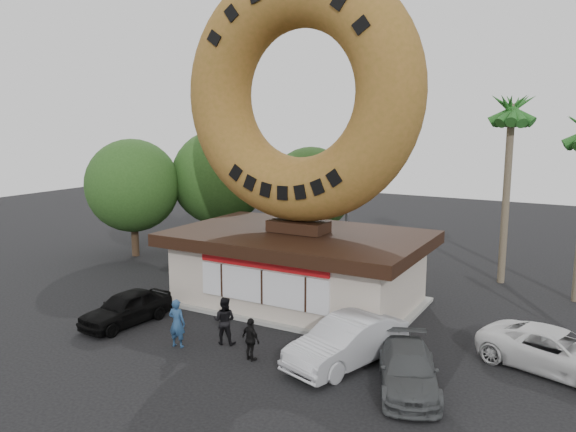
{
  "coord_description": "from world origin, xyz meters",
  "views": [
    {
      "loc": [
        11.69,
        -15.61,
        8.22
      ],
      "look_at": [
        0.59,
        4.0,
        4.36
      ],
      "focal_mm": 35.0,
      "sensor_mm": 36.0,
      "label": 1
    }
  ],
  "objects_px": {
    "giant_donut": "(299,94)",
    "street_lamp": "(350,182)",
    "person_left": "(177,323)",
    "car_black": "(126,308)",
    "car_silver": "(347,341)",
    "donut_shop": "(298,265)",
    "car_white": "(557,352)",
    "car_grey": "(408,370)",
    "person_center": "(224,321)",
    "person_right": "(251,339)"
  },
  "relations": [
    {
      "from": "donut_shop",
      "to": "person_right",
      "type": "bearing_deg",
      "value": -76.15
    },
    {
      "from": "street_lamp",
      "to": "car_grey",
      "type": "distance_m",
      "value": 18.34
    },
    {
      "from": "car_black",
      "to": "car_white",
      "type": "height_order",
      "value": "car_white"
    },
    {
      "from": "person_center",
      "to": "car_silver",
      "type": "distance_m",
      "value": 4.71
    },
    {
      "from": "donut_shop",
      "to": "giant_donut",
      "type": "xyz_separation_m",
      "value": [
        0.0,
        0.02,
        7.56
      ]
    },
    {
      "from": "car_grey",
      "to": "street_lamp",
      "type": "bearing_deg",
      "value": 97.62
    },
    {
      "from": "donut_shop",
      "to": "car_black",
      "type": "bearing_deg",
      "value": -129.6
    },
    {
      "from": "person_center",
      "to": "car_black",
      "type": "xyz_separation_m",
      "value": [
        -4.68,
        -0.31,
        -0.21
      ]
    },
    {
      "from": "street_lamp",
      "to": "car_silver",
      "type": "xyz_separation_m",
      "value": [
        6.4,
        -14.9,
        -3.68
      ]
    },
    {
      "from": "car_black",
      "to": "car_grey",
      "type": "distance_m",
      "value": 11.74
    },
    {
      "from": "person_left",
      "to": "person_center",
      "type": "xyz_separation_m",
      "value": [
        1.33,
        1.1,
        -0.01
      ]
    },
    {
      "from": "car_silver",
      "to": "person_left",
      "type": "bearing_deg",
      "value": -146.5
    },
    {
      "from": "car_grey",
      "to": "car_white",
      "type": "distance_m",
      "value": 5.3
    },
    {
      "from": "person_left",
      "to": "giant_donut",
      "type": "bearing_deg",
      "value": -111.07
    },
    {
      "from": "street_lamp",
      "to": "car_black",
      "type": "bearing_deg",
      "value": -100.58
    },
    {
      "from": "giant_donut",
      "to": "street_lamp",
      "type": "relative_size",
      "value": 1.38
    },
    {
      "from": "person_center",
      "to": "car_grey",
      "type": "relative_size",
      "value": 0.42
    },
    {
      "from": "giant_donut",
      "to": "car_silver",
      "type": "xyz_separation_m",
      "value": [
        4.54,
        -4.9,
        -8.53
      ]
    },
    {
      "from": "person_left",
      "to": "person_right",
      "type": "xyz_separation_m",
      "value": [
        3.0,
        0.34,
        -0.15
      ]
    },
    {
      "from": "giant_donut",
      "to": "car_white",
      "type": "relative_size",
      "value": 2.21
    },
    {
      "from": "street_lamp",
      "to": "person_center",
      "type": "relative_size",
      "value": 4.47
    },
    {
      "from": "person_left",
      "to": "car_silver",
      "type": "distance_m",
      "value": 6.24
    },
    {
      "from": "person_left",
      "to": "car_black",
      "type": "height_order",
      "value": "person_left"
    },
    {
      "from": "person_left",
      "to": "car_grey",
      "type": "distance_m",
      "value": 8.44
    },
    {
      "from": "car_black",
      "to": "donut_shop",
      "type": "bearing_deg",
      "value": 56.2
    },
    {
      "from": "person_center",
      "to": "car_white",
      "type": "xyz_separation_m",
      "value": [
        10.95,
        3.48,
        -0.2
      ]
    },
    {
      "from": "giant_donut",
      "to": "car_white",
      "type": "distance_m",
      "value": 14.0
    },
    {
      "from": "car_black",
      "to": "person_right",
      "type": "bearing_deg",
      "value": 1.75
    },
    {
      "from": "car_silver",
      "to": "person_center",
      "type": "bearing_deg",
      "value": -154.9
    },
    {
      "from": "person_left",
      "to": "car_black",
      "type": "bearing_deg",
      "value": -21.85
    },
    {
      "from": "giant_donut",
      "to": "person_left",
      "type": "distance_m",
      "value": 10.81
    },
    {
      "from": "car_white",
      "to": "giant_donut",
      "type": "bearing_deg",
      "value": 96.05
    },
    {
      "from": "donut_shop",
      "to": "car_silver",
      "type": "height_order",
      "value": "donut_shop"
    },
    {
      "from": "donut_shop",
      "to": "street_lamp",
      "type": "height_order",
      "value": "street_lamp"
    },
    {
      "from": "giant_donut",
      "to": "person_left",
      "type": "xyz_separation_m",
      "value": [
        -1.46,
        -6.62,
        -8.42
      ]
    },
    {
      "from": "person_center",
      "to": "person_right",
      "type": "bearing_deg",
      "value": 139.53
    },
    {
      "from": "donut_shop",
      "to": "street_lamp",
      "type": "relative_size",
      "value": 1.4
    },
    {
      "from": "car_black",
      "to": "car_grey",
      "type": "bearing_deg",
      "value": 6.77
    },
    {
      "from": "car_silver",
      "to": "car_white",
      "type": "relative_size",
      "value": 0.97
    },
    {
      "from": "giant_donut",
      "to": "street_lamp",
      "type": "height_order",
      "value": "giant_donut"
    },
    {
      "from": "donut_shop",
      "to": "car_white",
      "type": "xyz_separation_m",
      "value": [
        10.83,
        -2.03,
        -1.07
      ]
    },
    {
      "from": "person_center",
      "to": "car_grey",
      "type": "xyz_separation_m",
      "value": [
        7.05,
        -0.11,
        -0.28
      ]
    },
    {
      "from": "person_center",
      "to": "person_right",
      "type": "xyz_separation_m",
      "value": [
        1.67,
        -0.76,
        -0.14
      ]
    },
    {
      "from": "person_left",
      "to": "car_white",
      "type": "xyz_separation_m",
      "value": [
        12.28,
        4.57,
        -0.21
      ]
    },
    {
      "from": "person_center",
      "to": "person_right",
      "type": "distance_m",
      "value": 1.84
    },
    {
      "from": "donut_shop",
      "to": "car_black",
      "type": "xyz_separation_m",
      "value": [
        -4.81,
        -5.82,
        -1.08
      ]
    },
    {
      "from": "giant_donut",
      "to": "car_silver",
      "type": "bearing_deg",
      "value": -47.2
    },
    {
      "from": "giant_donut",
      "to": "donut_shop",
      "type": "bearing_deg",
      "value": -90.0
    },
    {
      "from": "person_center",
      "to": "person_right",
      "type": "relative_size",
      "value": 1.18
    },
    {
      "from": "street_lamp",
      "to": "person_left",
      "type": "height_order",
      "value": "street_lamp"
    }
  ]
}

